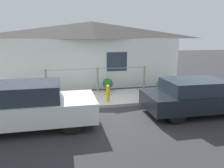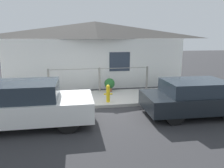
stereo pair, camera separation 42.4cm
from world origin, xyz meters
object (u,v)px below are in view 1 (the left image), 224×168
object	(u,v)px
fire_hydrant	(108,93)
potted_plant_by_fence	(45,88)
car_left	(28,105)
potted_plant_near_hydrant	(108,84)
potted_plant_corner	(163,84)
car_right	(197,96)

from	to	relation	value
fire_hydrant	potted_plant_by_fence	size ratio (longest dim) A/B	1.30
car_left	potted_plant_by_fence	xyz separation A→B (m)	(0.26, 3.32, -0.27)
potted_plant_by_fence	potted_plant_near_hydrant	bearing A→B (deg)	0.48
potted_plant_by_fence	potted_plant_corner	xyz separation A→B (m)	(5.50, -0.66, 0.07)
car_right	potted_plant_near_hydrant	distance (m)	4.27
car_left	potted_plant_near_hydrant	size ratio (longest dim) A/B	6.29
fire_hydrant	potted_plant_near_hydrant	size ratio (longest dim) A/B	1.13
car_left	fire_hydrant	distance (m)	3.29
fire_hydrant	potted_plant_near_hydrant	distance (m)	1.76
car_right	potted_plant_near_hydrant	xyz separation A→B (m)	(-2.65, 3.35, -0.14)
potted_plant_near_hydrant	potted_plant_corner	xyz separation A→B (m)	(2.56, -0.68, 0.01)
potted_plant_corner	potted_plant_by_fence	bearing A→B (deg)	173.18
potted_plant_near_hydrant	fire_hydrant	bearing A→B (deg)	-101.01
potted_plant_corner	potted_plant_near_hydrant	bearing A→B (deg)	165.11
car_right	potted_plant_near_hydrant	bearing A→B (deg)	129.46
car_right	potted_plant_by_fence	size ratio (longest dim) A/B	7.03
car_left	potted_plant_by_fence	bearing A→B (deg)	85.82
fire_hydrant	car_right	bearing A→B (deg)	-28.50
potted_plant_by_fence	potted_plant_corner	world-z (taller)	potted_plant_corner
potted_plant_by_fence	potted_plant_corner	bearing A→B (deg)	-6.82
potted_plant_near_hydrant	potted_plant_by_fence	xyz separation A→B (m)	(-2.93, -0.02, -0.06)
car_right	potted_plant_corner	world-z (taller)	car_right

